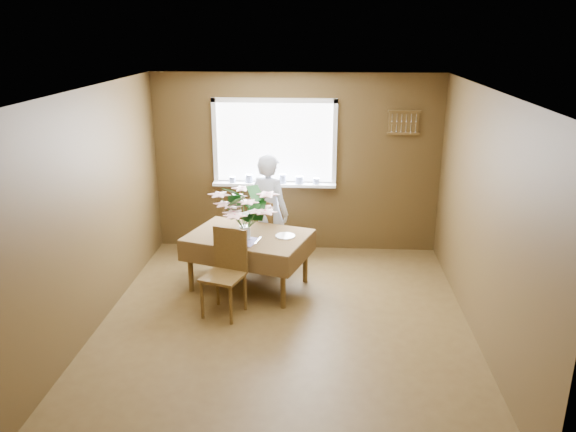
# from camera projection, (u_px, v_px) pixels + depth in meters

# --- Properties ---
(floor) EXTENTS (4.50, 4.50, 0.00)m
(floor) POSITION_uv_depth(u_px,v_px,m) (285.00, 323.00, 6.12)
(floor) COLOR #4A3619
(floor) RESTS_ON ground
(ceiling) EXTENTS (4.50, 4.50, 0.00)m
(ceiling) POSITION_uv_depth(u_px,v_px,m) (284.00, 90.00, 5.32)
(ceiling) COLOR white
(ceiling) RESTS_ON wall_back
(wall_back) EXTENTS (4.00, 0.00, 4.00)m
(wall_back) POSITION_uv_depth(u_px,v_px,m) (296.00, 164.00, 7.85)
(wall_back) COLOR brown
(wall_back) RESTS_ON floor
(wall_front) EXTENTS (4.00, 0.00, 4.00)m
(wall_front) POSITION_uv_depth(u_px,v_px,m) (259.00, 325.00, 3.59)
(wall_front) COLOR brown
(wall_front) RESTS_ON floor
(wall_left) EXTENTS (0.00, 4.50, 4.50)m
(wall_left) POSITION_uv_depth(u_px,v_px,m) (93.00, 211.00, 5.85)
(wall_left) COLOR brown
(wall_left) RESTS_ON floor
(wall_right) EXTENTS (0.00, 4.50, 4.50)m
(wall_right) POSITION_uv_depth(u_px,v_px,m) (484.00, 219.00, 5.59)
(wall_right) COLOR brown
(wall_right) RESTS_ON floor
(window_assembly) EXTENTS (1.72, 0.20, 1.22)m
(window_assembly) POSITION_uv_depth(u_px,v_px,m) (274.00, 157.00, 7.79)
(window_assembly) COLOR white
(window_assembly) RESTS_ON wall_back
(spoon_rack) EXTENTS (0.44, 0.05, 0.33)m
(spoon_rack) POSITION_uv_depth(u_px,v_px,m) (404.00, 123.00, 7.53)
(spoon_rack) COLOR brown
(spoon_rack) RESTS_ON wall_back
(dining_table) EXTENTS (1.63, 1.34, 0.69)m
(dining_table) POSITION_uv_depth(u_px,v_px,m) (248.00, 241.00, 6.81)
(dining_table) COLOR brown
(dining_table) RESTS_ON floor
(chair_far) EXTENTS (0.57, 0.57, 0.94)m
(chair_far) POSITION_uv_depth(u_px,v_px,m) (267.00, 230.00, 7.45)
(chair_far) COLOR brown
(chair_far) RESTS_ON floor
(chair_near) EXTENTS (0.52, 0.52, 0.96)m
(chair_near) POSITION_uv_depth(u_px,v_px,m) (227.00, 268.00, 6.23)
(chair_near) COLOR brown
(chair_near) RESTS_ON floor
(seated_woman) EXTENTS (0.68, 0.60, 1.55)m
(seated_woman) POSITION_uv_depth(u_px,v_px,m) (269.00, 212.00, 7.33)
(seated_woman) COLOR white
(seated_woman) RESTS_ON floor
(flower_bouquet) EXTENTS (0.64, 0.64, 0.55)m
(flower_bouquet) POSITION_uv_depth(u_px,v_px,m) (244.00, 210.00, 6.53)
(flower_bouquet) COLOR white
(flower_bouquet) RESTS_ON dining_table
(side_plate) EXTENTS (0.24, 0.24, 0.01)m
(side_plate) POSITION_uv_depth(u_px,v_px,m) (285.00, 236.00, 6.72)
(side_plate) COLOR white
(side_plate) RESTS_ON dining_table
(table_knife) EXTENTS (0.06, 0.24, 0.00)m
(table_knife) POSITION_uv_depth(u_px,v_px,m) (258.00, 240.00, 6.57)
(table_knife) COLOR silver
(table_knife) RESTS_ON dining_table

